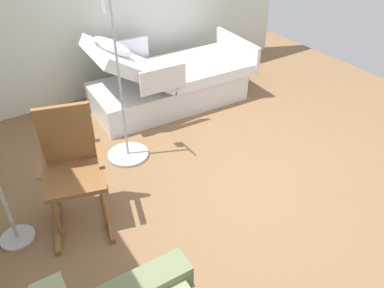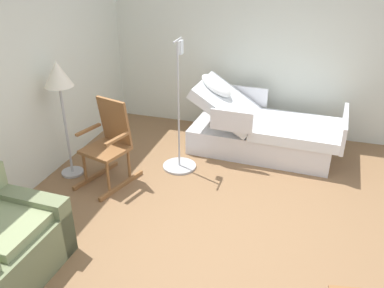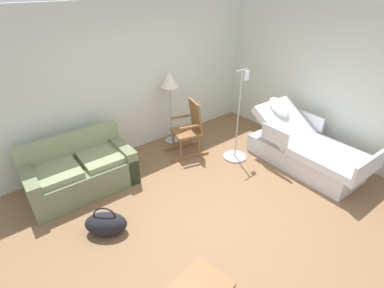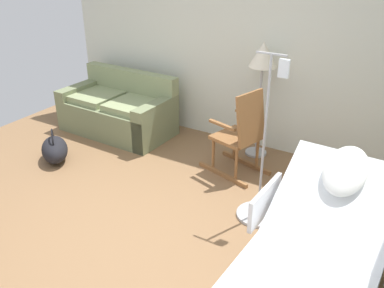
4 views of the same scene
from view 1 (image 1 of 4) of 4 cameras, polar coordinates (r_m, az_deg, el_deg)
name	(u,v)px [view 1 (image 1 of 4)]	position (r m, az deg, el deg)	size (l,w,h in m)	color
ground_plane	(250,181)	(3.88, 8.57, -5.44)	(6.38, 6.38, 0.00)	olive
hospital_bed	(168,82)	(5.01, -3.53, 9.18)	(1.08, 2.10, 1.09)	silver
rocking_chair	(73,168)	(3.34, -17.23, -3.37)	(0.86, 0.66, 1.05)	brown
iv_pole	(126,136)	(4.09, -9.80, 1.16)	(0.44, 0.44, 1.69)	#B2B5BA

